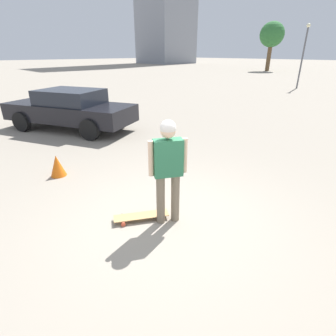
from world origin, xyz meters
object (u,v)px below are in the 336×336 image
at_px(car_parked_near, 70,109).
at_px(traffic_cone, 57,166).
at_px(person, 168,164).
at_px(skateboard, 141,216).

bearing_deg(car_parked_near, traffic_cone, 125.33).
height_order(person, traffic_cone, person).
height_order(skateboard, traffic_cone, traffic_cone).
xyz_separation_m(person, traffic_cone, (3.04, 0.69, -0.81)).
xyz_separation_m(skateboard, car_parked_near, (6.37, -1.59, 0.69)).
height_order(skateboard, car_parked_near, car_parked_near).
bearing_deg(person, traffic_cone, 130.76).
bearing_deg(traffic_cone, person, -167.26).
height_order(person, car_parked_near, person).
bearing_deg(skateboard, car_parked_near, -74.80).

